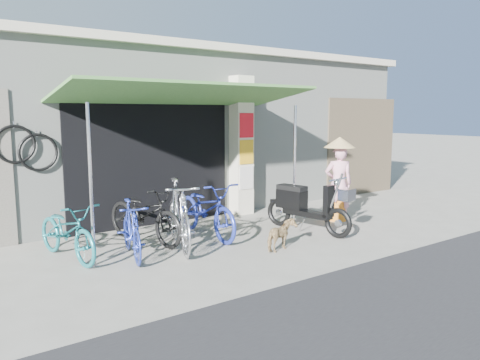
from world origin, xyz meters
TOP-DOWN VIEW (x-y plane):
  - ground at (0.00, 0.00)m, footprint 80.00×80.00m
  - bicycle_shop at (-0.00, 5.09)m, footprint 12.30×5.30m
  - shop_pillar at (0.85, 2.45)m, footprint 0.42×0.44m
  - awning at (-0.90, 1.63)m, footprint 4.60×1.88m
  - neighbour_right at (5.00, 2.59)m, footprint 2.60×0.06m
  - bike_teal at (-3.23, 1.25)m, footprint 0.89×1.77m
  - bike_blue at (-2.41, 0.77)m, footprint 0.74×1.53m
  - bike_black at (-1.87, 1.48)m, footprint 1.10×1.99m
  - bike_silver at (-1.57, 0.80)m, footprint 1.10×1.96m
  - bike_navy at (-0.82, 1.17)m, footprint 0.70×1.93m
  - street_dog at (-0.29, -0.29)m, footprint 0.65×0.44m
  - moped at (0.88, 0.42)m, footprint 0.64×1.88m
  - nun at (2.08, 0.70)m, footprint 0.68×0.64m

SIDE VIEW (x-z plane):
  - ground at x=0.00m, z-range 0.00..0.00m
  - street_dog at x=-0.29m, z-range 0.00..0.51m
  - bike_blue at x=-2.41m, z-range 0.00..0.88m
  - bike_teal at x=-3.23m, z-range 0.00..0.89m
  - moped at x=0.88m, z-range -0.05..1.03m
  - bike_black at x=-1.87m, z-range 0.00..0.99m
  - bike_navy at x=-0.82m, z-range 0.00..1.01m
  - bike_silver at x=-1.57m, z-range 0.00..1.13m
  - nun at x=2.08m, z-range -0.01..1.73m
  - neighbour_right at x=5.00m, z-range 0.00..2.60m
  - shop_pillar at x=0.85m, z-range 0.00..3.00m
  - bicycle_shop at x=0.00m, z-range 0.00..3.66m
  - awning at x=-0.90m, z-range 1.15..3.88m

